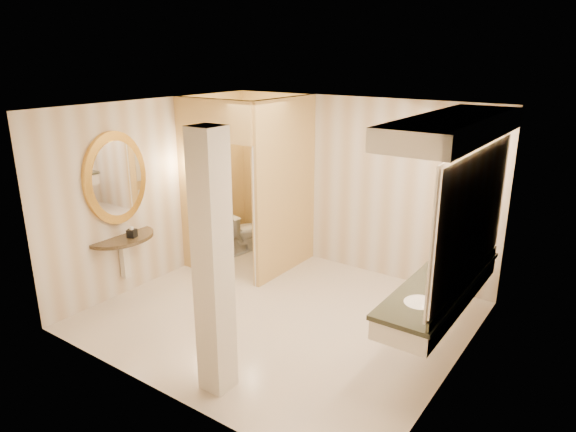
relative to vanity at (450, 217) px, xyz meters
name	(u,v)px	position (x,y,z in m)	size (l,w,h in m)	color
floor	(280,315)	(-1.98, -0.40, -1.63)	(4.50, 4.50, 0.00)	beige
ceiling	(279,108)	(-1.98, -0.40, 1.07)	(4.50, 4.50, 0.00)	white
wall_back	(355,186)	(-1.98, 1.60, -0.28)	(4.50, 0.02, 2.70)	beige
wall_front	(155,272)	(-1.98, -2.40, -0.28)	(4.50, 0.02, 2.70)	beige
wall_left	(157,191)	(-4.23, -0.40, -0.28)	(0.02, 4.00, 2.70)	beige
wall_right	(461,258)	(0.27, -0.40, -0.28)	(0.02, 4.00, 2.70)	beige
toilet_closet	(258,187)	(-3.09, 0.57, -0.24)	(1.50, 1.55, 2.70)	#D6BF70
wall_sconce	(192,164)	(-3.90, 0.03, 0.10)	(0.14, 0.14, 0.42)	#BA883B
vanity	(450,217)	(0.00, 0.00, 0.00)	(0.75, 2.60, 2.09)	silver
console_shelf	(118,204)	(-4.19, -1.12, -0.29)	(0.98, 0.98, 1.94)	black
pillar	(213,266)	(-1.63, -1.98, -0.28)	(0.29, 0.29, 2.70)	silver
tissue_box	(132,233)	(-4.02, -1.07, -0.70)	(0.11, 0.11, 0.11)	black
toilet	(242,231)	(-3.88, 1.09, -1.27)	(0.40, 0.71, 0.72)	white
soap_bottle_a	(431,279)	(-0.08, -0.20, -0.68)	(0.07, 0.07, 0.15)	beige
soap_bottle_b	(443,277)	(-0.01, -0.03, -0.69)	(0.09, 0.09, 0.12)	silver
soap_bottle_c	(432,277)	(-0.07, -0.20, -0.65)	(0.08, 0.08, 0.21)	#C6B28C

